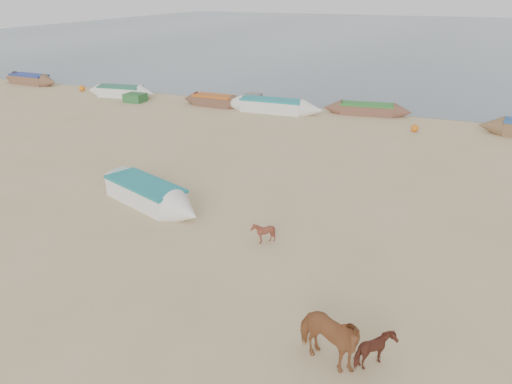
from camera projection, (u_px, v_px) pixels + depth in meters
The scene contains 8 objects.
ground at pixel (204, 270), 15.00m from camera, with size 140.00×140.00×0.00m, color tan.
sea at pixel (434, 35), 84.75m from camera, with size 160.00×160.00×0.00m, color slate.
cow_adult at pixel (328, 338), 10.97m from camera, with size 0.79×1.74×1.47m, color brown.
calf_front at pixel (263, 232), 16.43m from camera, with size 0.61×0.68×0.75m, color brown.
calf_right at pixel (376, 351), 11.03m from camera, with size 0.84×0.72×0.85m, color #5F2C1F.
near_canoe at pixel (145, 192), 19.47m from camera, with size 6.20×1.35×0.85m, color white, non-canonical shape.
waterline_canoes at pixel (351, 111), 32.14m from camera, with size 62.19×3.55×0.91m.
beach_clutter at pixel (394, 116), 31.29m from camera, with size 43.83×4.67×0.64m.
Camera 1 is at (6.48, -11.33, 7.92)m, focal length 35.00 mm.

